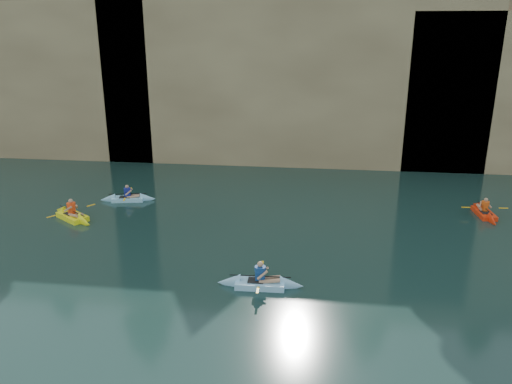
# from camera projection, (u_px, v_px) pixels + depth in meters

# --- Properties ---
(cliff) EXTENTS (70.00, 16.00, 12.00)m
(cliff) POSITION_uv_depth(u_px,v_px,m) (271.00, 62.00, 38.46)
(cliff) COLOR tan
(cliff) RESTS_ON ground
(cliff_slab_center) EXTENTS (24.00, 2.40, 11.40)m
(cliff_slab_center) POSITION_uv_depth(u_px,v_px,m) (292.00, 75.00, 31.35)
(cliff_slab_center) COLOR tan
(cliff_slab_center) RESTS_ON ground
(sea_cave_center) EXTENTS (3.50, 1.00, 3.20)m
(sea_cave_center) POSITION_uv_depth(u_px,v_px,m) (198.00, 139.00, 32.73)
(sea_cave_center) COLOR black
(sea_cave_center) RESTS_ON ground
(sea_cave_east) EXTENTS (5.00, 1.00, 4.50)m
(sea_cave_east) POSITION_uv_depth(u_px,v_px,m) (419.00, 135.00, 30.85)
(sea_cave_east) COLOR black
(sea_cave_east) RESTS_ON ground
(kayaker_ltblue_near) EXTENTS (3.02, 2.34, 1.18)m
(kayaker_ltblue_near) POSITION_uv_depth(u_px,v_px,m) (260.00, 283.00, 17.20)
(kayaker_ltblue_near) COLOR #97D7FC
(kayaker_ltblue_near) RESTS_ON ground
(kayaker_red_far) EXTENTS (2.16, 2.98, 1.08)m
(kayaker_red_far) POSITION_uv_depth(u_px,v_px,m) (484.00, 213.00, 23.80)
(kayaker_red_far) COLOR red
(kayaker_red_far) RESTS_ON ground
(kayaker_yellow) EXTENTS (2.90, 2.31, 1.23)m
(kayaker_yellow) POSITION_uv_depth(u_px,v_px,m) (72.00, 216.00, 23.33)
(kayaker_yellow) COLOR #FFFD15
(kayaker_yellow) RESTS_ON ground
(kayaker_ltblue_mid) EXTENTS (2.90, 2.12, 1.07)m
(kayaker_ltblue_mid) POSITION_uv_depth(u_px,v_px,m) (128.00, 198.00, 25.79)
(kayaker_ltblue_mid) COLOR #98DFFF
(kayaker_ltblue_mid) RESTS_ON ground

